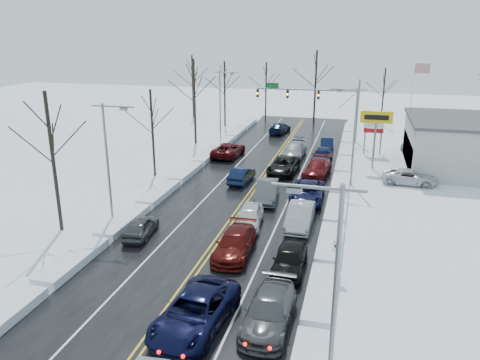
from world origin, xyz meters
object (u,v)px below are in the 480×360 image
(oncoming_car_0, at_px, (242,182))
(tires_plus_sign, at_px, (376,121))
(traffic_signal_mast, at_px, (318,98))
(flagpole, at_px, (413,96))

(oncoming_car_0, bearing_deg, tires_plus_sign, -142.78)
(traffic_signal_mast, height_order, oncoming_car_0, traffic_signal_mast)
(traffic_signal_mast, height_order, tires_plus_sign, traffic_signal_mast)
(flagpole, bearing_deg, tires_plus_sign, -108.44)
(traffic_signal_mast, bearing_deg, flagpole, 9.73)
(traffic_signal_mast, xyz_separation_m, tires_plus_sign, (7.05, -12.00, -0.49))
(traffic_signal_mast, bearing_deg, oncoming_car_0, -104.12)
(tires_plus_sign, distance_m, flagpole, 14.79)
(tires_plus_sign, height_order, flagpole, flagpole)
(flagpole, relative_size, oncoming_car_0, 2.28)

